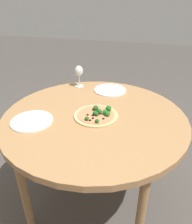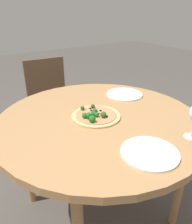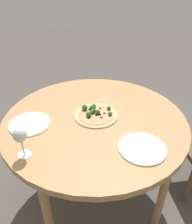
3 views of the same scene
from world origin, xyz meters
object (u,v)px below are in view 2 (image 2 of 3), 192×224
at_px(chair, 51,104).
at_px(plate_far, 124,94).
at_px(pizza, 95,115).
at_px(plate_near, 150,153).

bearing_deg(chair, plate_far, -66.13).
height_order(chair, pizza, chair).
bearing_deg(pizza, plate_far, -65.25).
height_order(plate_near, plate_far, same).
xyz_separation_m(chair, plate_near, (-1.34, 0.11, 0.29)).
height_order(pizza, plate_far, pizza).
bearing_deg(plate_far, chair, 18.47).
bearing_deg(plate_far, plate_near, 148.11).
xyz_separation_m(pizza, plate_far, (0.17, -0.36, -0.01)).
bearing_deg(pizza, plate_near, -179.71).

